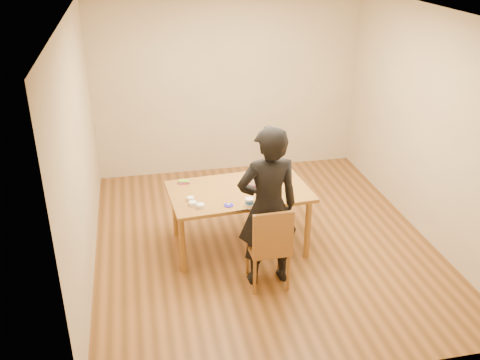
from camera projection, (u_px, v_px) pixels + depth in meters
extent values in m
cube|color=brown|center=(262.00, 241.00, 6.55)|extent=(4.00, 4.50, 0.00)
cube|color=silver|center=(267.00, 13.00, 5.40)|extent=(4.00, 4.50, 0.00)
cube|color=tan|center=(228.00, 85.00, 7.96)|extent=(4.00, 0.00, 2.70)
cube|color=tan|center=(80.00, 152.00, 5.61)|extent=(0.00, 4.50, 2.70)
cube|color=tan|center=(428.00, 126.00, 6.34)|extent=(0.00, 4.50, 2.70)
cube|color=brown|center=(239.00, 191.00, 6.15)|extent=(1.66, 1.06, 0.04)
cube|color=brown|center=(268.00, 246.00, 5.61)|extent=(0.43, 0.43, 0.04)
cylinder|color=red|center=(256.00, 183.00, 6.28)|extent=(0.31, 0.31, 0.02)
cylinder|color=white|center=(256.00, 179.00, 6.26)|extent=(0.22, 0.22, 0.07)
ellipsoid|color=white|center=(256.00, 176.00, 6.24)|extent=(0.22, 0.22, 0.03)
cylinder|color=white|center=(249.00, 202.00, 5.79)|extent=(0.09, 0.09, 0.08)
cylinder|color=#271BB2|center=(229.00, 205.00, 5.80)|extent=(0.10, 0.10, 0.01)
ellipsoid|color=white|center=(229.00, 204.00, 5.79)|extent=(0.04, 0.04, 0.02)
cylinder|color=white|center=(200.00, 206.00, 5.75)|extent=(0.09, 0.09, 0.04)
cylinder|color=white|center=(191.00, 199.00, 5.90)|extent=(0.08, 0.08, 0.04)
cylinder|color=white|center=(193.00, 203.00, 5.80)|extent=(0.09, 0.09, 0.04)
cube|color=#D93399|center=(184.00, 183.00, 6.30)|extent=(0.12, 0.06, 0.02)
cube|color=green|center=(184.00, 181.00, 6.29)|extent=(0.13, 0.09, 0.02)
cube|color=black|center=(242.00, 210.00, 5.70)|extent=(0.14, 0.03, 0.01)
imported|color=black|center=(268.00, 208.00, 5.47)|extent=(0.67, 0.46, 1.78)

